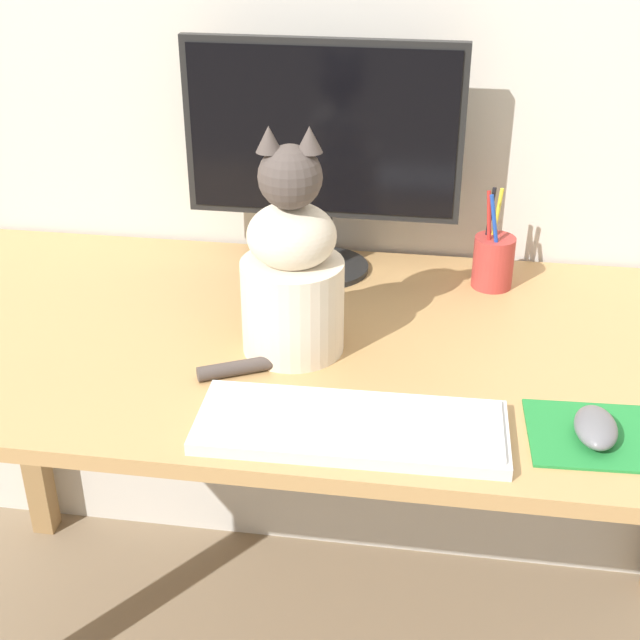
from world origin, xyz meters
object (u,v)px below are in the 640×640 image
(keyboard, at_px, (351,426))
(computer_mouse_right, at_px, (596,427))
(cat, at_px, (292,272))
(pen_cup, at_px, (493,260))
(monitor, at_px, (322,147))

(keyboard, relative_size, computer_mouse_right, 4.39)
(computer_mouse_right, height_order, cat, cat)
(pen_cup, bearing_deg, keyboard, -111.87)
(computer_mouse_right, relative_size, pen_cup, 0.54)
(monitor, bearing_deg, cat, -90.58)
(computer_mouse_right, bearing_deg, pen_cup, 105.82)
(computer_mouse_right, xyz_separation_m, cat, (-0.44, 0.18, 0.11))
(monitor, bearing_deg, keyboard, -77.21)
(keyboard, bearing_deg, monitor, 101.63)
(computer_mouse_right, bearing_deg, cat, 158.00)
(keyboard, bearing_deg, cat, 117.98)
(monitor, height_order, keyboard, monitor)
(monitor, relative_size, computer_mouse_right, 5.06)
(monitor, bearing_deg, computer_mouse_right, -47.16)
(keyboard, distance_m, pen_cup, 0.52)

